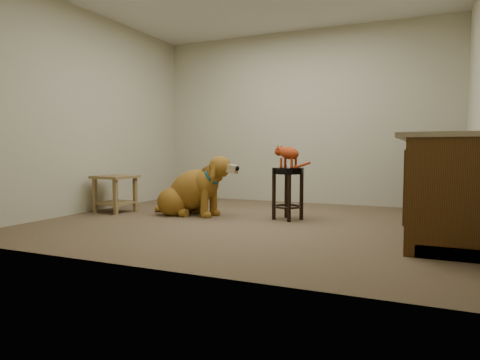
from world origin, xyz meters
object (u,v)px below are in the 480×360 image
at_px(padded_stool, 288,183).
at_px(golden_retriever, 192,191).
at_px(wood_stool, 432,187).
at_px(side_table, 115,188).
at_px(tabby_kitten, 287,154).

bearing_deg(padded_stool, golden_retriever, -173.04).
height_order(padded_stool, wood_stool, wood_stool).
bearing_deg(golden_retriever, wood_stool, 20.16).
bearing_deg(wood_stool, side_table, -165.68).
distance_m(wood_stool, golden_retriever, 2.82).
height_order(wood_stool, side_table, wood_stool).
bearing_deg(side_table, tabby_kitten, 8.72).
bearing_deg(padded_stool, wood_stool, 22.21).
xyz_separation_m(padded_stool, tabby_kitten, (-0.01, 0.01, 0.33)).
bearing_deg(side_table, padded_stool, 8.56).
bearing_deg(side_table, wood_stool, 14.32).
bearing_deg(golden_retriever, padded_stool, 11.31).
distance_m(padded_stool, side_table, 2.25).
distance_m(side_table, golden_retriever, 1.06).
relative_size(padded_stool, tabby_kitten, 1.31).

